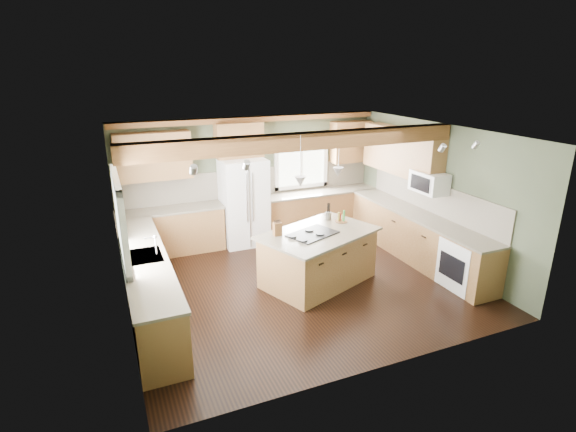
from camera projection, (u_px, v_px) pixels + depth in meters
name	position (u px, v px, depth m)	size (l,w,h in m)	color
floor	(299.00, 282.00, 7.80)	(5.60, 5.60, 0.00)	black
ceiling	(300.00, 132.00, 6.97)	(5.60, 5.60, 0.00)	silver
wall_back	(251.00, 178.00, 9.56)	(5.60, 5.60, 0.00)	#414A34
wall_left	(120.00, 236.00, 6.35)	(5.00, 5.00, 0.00)	#414A34
wall_right	(435.00, 193.00, 8.42)	(5.00, 5.00, 0.00)	#414A34
ceiling_beam	(303.00, 141.00, 6.93)	(5.55, 0.26, 0.26)	brown
soffit_trim	(251.00, 119.00, 9.08)	(5.55, 0.20, 0.10)	brown
backsplash_back	(252.00, 182.00, 9.58)	(5.58, 0.03, 0.58)	brown
backsplash_right	(433.00, 197.00, 8.49)	(0.03, 3.70, 0.58)	brown
base_cab_back_left	(172.00, 232.00, 8.92)	(2.02, 0.60, 0.88)	brown
counter_back_left	(170.00, 210.00, 8.77)	(2.06, 0.64, 0.04)	#4D4738
base_cab_back_right	(319.00, 212.00, 10.13)	(2.62, 0.60, 0.88)	brown
counter_back_right	(320.00, 192.00, 9.98)	(2.66, 0.64, 0.04)	#4D4738
base_cab_left	(147.00, 285.00, 6.78)	(0.60, 3.70, 0.88)	brown
counter_left	(144.00, 257.00, 6.64)	(0.64, 3.74, 0.04)	#4D4738
base_cab_right	(417.00, 237.00, 8.63)	(0.60, 3.70, 0.88)	brown
counter_right	(419.00, 215.00, 8.48)	(0.64, 3.74, 0.04)	#4D4738
upper_cab_back_left	(153.00, 156.00, 8.47)	(1.40, 0.35, 0.90)	brown
upper_cab_over_fridge	(239.00, 140.00, 9.03)	(0.96, 0.35, 0.70)	brown
upper_cab_right	(401.00, 151.00, 8.93)	(0.35, 2.20, 0.90)	brown
upper_cab_back_corner	(351.00, 142.00, 10.05)	(0.90, 0.35, 0.90)	brown
window_left	(119.00, 218.00, 6.32)	(0.04, 1.60, 1.05)	white
window_back	(301.00, 162.00, 9.89)	(1.10, 0.04, 1.00)	white
sink	(144.00, 257.00, 6.63)	(0.50, 0.65, 0.03)	#262628
faucet	(156.00, 246.00, 6.65)	(0.02, 0.02, 0.28)	#B2B2B7
dishwasher	(160.00, 330.00, 5.66)	(0.60, 0.60, 0.84)	white
oven	(466.00, 264.00, 7.49)	(0.60, 0.72, 0.84)	white
microwave	(429.00, 182.00, 8.21)	(0.40, 0.70, 0.38)	white
pendant_left	(300.00, 181.00, 6.94)	(0.18, 0.18, 0.16)	#B2B2B7
pendant_right	(338.00, 172.00, 7.54)	(0.18, 0.18, 0.16)	#B2B2B7
refrigerator	(244.00, 202.00, 9.25)	(0.90, 0.74, 1.80)	white
island	(318.00, 258.00, 7.70)	(1.82, 1.11, 0.88)	brown
island_top	(319.00, 233.00, 7.56)	(1.95, 1.24, 0.04)	#4D4738
cooktop	(313.00, 234.00, 7.45)	(0.79, 0.53, 0.02)	black
knife_block	(277.00, 229.00, 7.38)	(0.13, 0.10, 0.22)	brown
utensil_crock	(328.00, 216.00, 8.14)	(0.11, 0.11, 0.14)	#38322D
bottle_tray	(342.00, 216.00, 8.01)	(0.22, 0.22, 0.20)	brown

